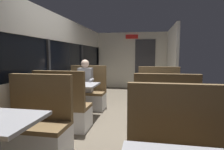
# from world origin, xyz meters

# --- Properties ---
(ground_plane) EXTENTS (3.30, 9.20, 0.02)m
(ground_plane) POSITION_xyz_m (0.00, 0.00, -0.01)
(ground_plane) COLOR #665B4C
(carriage_window_panel_left) EXTENTS (0.09, 8.48, 2.30)m
(carriage_window_panel_left) POSITION_xyz_m (-1.45, 0.00, 1.11)
(carriage_window_panel_left) COLOR beige
(carriage_window_panel_left) RESTS_ON ground_plane
(carriage_end_bulkhead) EXTENTS (2.90, 0.11, 2.30)m
(carriage_end_bulkhead) POSITION_xyz_m (0.06, 4.19, 1.14)
(carriage_end_bulkhead) COLOR beige
(carriage_end_bulkhead) RESTS_ON ground_plane
(carriage_aisle_panel_right) EXTENTS (0.08, 2.40, 2.30)m
(carriage_aisle_panel_right) POSITION_xyz_m (1.45, 3.00, 1.15)
(carriage_aisle_panel_right) COLOR beige
(carriage_aisle_panel_right) RESTS_ON ground_plane
(bench_near_window_facing_entry) EXTENTS (0.95, 0.50, 1.10)m
(bench_near_window_facing_entry) POSITION_xyz_m (-0.89, -1.39, 0.33)
(bench_near_window_facing_entry) COLOR silver
(bench_near_window_facing_entry) RESTS_ON ground_plane
(dining_table_mid_window) EXTENTS (0.90, 0.70, 0.74)m
(dining_table_mid_window) POSITION_xyz_m (-0.89, 0.21, 0.64)
(dining_table_mid_window) COLOR #9E9EA3
(dining_table_mid_window) RESTS_ON ground_plane
(bench_mid_window_facing_end) EXTENTS (0.95, 0.50, 1.10)m
(bench_mid_window_facing_end) POSITION_xyz_m (-0.89, -0.49, 0.33)
(bench_mid_window_facing_end) COLOR silver
(bench_mid_window_facing_end) RESTS_ON ground_plane
(bench_mid_window_facing_entry) EXTENTS (0.95, 0.50, 1.10)m
(bench_mid_window_facing_entry) POSITION_xyz_m (-0.89, 0.91, 0.33)
(bench_mid_window_facing_entry) COLOR silver
(bench_mid_window_facing_entry) RESTS_ON ground_plane
(dining_table_rear_aisle) EXTENTS (0.90, 0.70, 0.74)m
(dining_table_rear_aisle) POSITION_xyz_m (0.89, 0.01, 0.64)
(dining_table_rear_aisle) COLOR #9E9EA3
(dining_table_rear_aisle) RESTS_ON ground_plane
(bench_rear_aisle_facing_end) EXTENTS (0.95, 0.50, 1.10)m
(bench_rear_aisle_facing_end) POSITION_xyz_m (0.89, -0.69, 0.33)
(bench_rear_aisle_facing_end) COLOR silver
(bench_rear_aisle_facing_end) RESTS_ON ground_plane
(bench_rear_aisle_facing_entry) EXTENTS (0.95, 0.50, 1.10)m
(bench_rear_aisle_facing_entry) POSITION_xyz_m (0.89, 0.71, 0.33)
(bench_rear_aisle_facing_entry) COLOR silver
(bench_rear_aisle_facing_entry) RESTS_ON ground_plane
(seated_passenger) EXTENTS (0.47, 0.55, 1.26)m
(seated_passenger) POSITION_xyz_m (-0.89, 0.84, 0.54)
(seated_passenger) COLOR #26262D
(seated_passenger) RESTS_ON ground_plane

